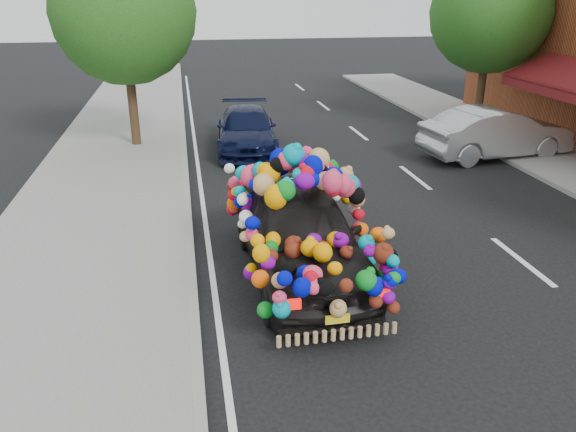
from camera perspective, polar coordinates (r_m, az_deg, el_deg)
The scene contains 9 objects.
ground at distance 9.73m, azimuth 4.38°, elevation -6.33°, with size 100.00×100.00×0.00m, color black.
sidewalk at distance 9.64m, azimuth -21.42°, elevation -7.85°, with size 4.00×60.00×0.12m, color gray.
kerb at distance 9.43m, azimuth -9.67°, elevation -7.17°, with size 0.15×60.00×0.13m, color gray.
lane_markings at distance 11.15m, azimuth 22.63°, elevation -4.21°, with size 6.00×50.00×0.01m, color silver, non-canonical shape.
tree_near_sidewalk at distance 17.83m, azimuth -16.40°, elevation 19.31°, with size 4.20×4.20×6.13m.
tree_far_b at distance 20.97m, azimuth 19.89°, elevation 18.85°, with size 4.00×4.00×5.90m.
plush_art_car at distance 9.41m, azimuth 1.24°, elevation 0.24°, with size 2.27×4.75×2.19m.
navy_sedan at distance 17.39m, azimuth -4.24°, elevation 8.72°, with size 1.75×4.31×1.25m, color black.
silver_hatchback at distance 17.60m, azimuth 20.39°, elevation 7.91°, with size 1.54×4.42×1.46m, color #A4A5AC.
Camera 1 is at (-2.30, -8.26, 4.62)m, focal length 35.00 mm.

